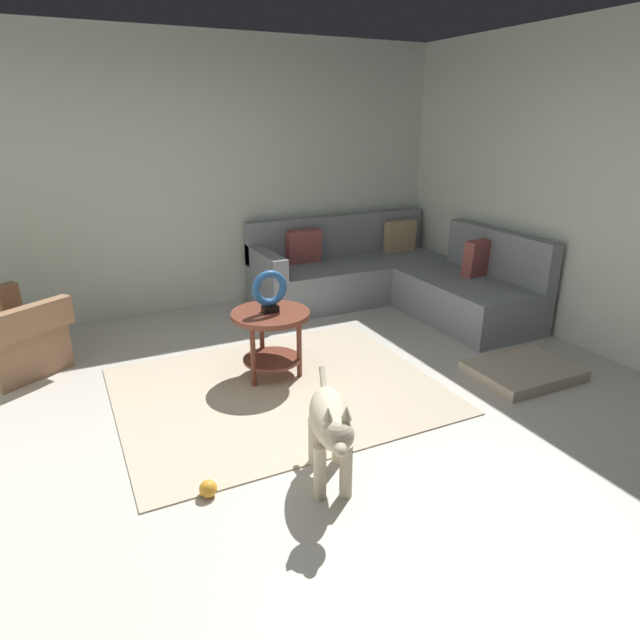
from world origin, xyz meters
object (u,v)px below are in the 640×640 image
dog_bed_mat (523,371)px  side_table (271,327)px  dog (331,425)px  torus_sculpture (270,290)px  armchair (5,335)px  dog_toy_ball (208,489)px  sectional_couch (392,279)px

dog_bed_mat → side_table: bearing=154.1°
dog → torus_sculpture: bearing=-78.1°
dog_bed_mat → dog: (-1.98, -0.53, 0.33)m
armchair → torus_sculpture: 2.12m
dog_bed_mat → dog_toy_ball: dog_toy_ball is taller
armchair → dog_bed_mat: size_ratio=1.25×
side_table → dog_bed_mat: size_ratio=0.75×
armchair → dog_toy_ball: (1.01, -2.17, -0.27)m
torus_sculpture → dog: size_ratio=0.40×
sectional_couch → side_table: 2.09m
dog_toy_ball → side_table: bearing=55.2°
torus_sculpture → dog_bed_mat: 2.09m
sectional_couch → side_table: size_ratio=3.75×
dog_bed_mat → armchair: bearing=153.2°
torus_sculpture → side_table: bearing=90.0°
armchair → dog_bed_mat: (3.63, -1.83, -0.28)m
torus_sculpture → dog: torus_sculpture is taller
armchair → dog: armchair is taller
dog_bed_mat → dog_toy_ball: (-2.62, -0.34, 0.00)m
sectional_couch → torus_sculpture: bearing=-149.2°
armchair → torus_sculpture: (1.85, -0.96, 0.39)m
side_table → dog_toy_ball: side_table is taller
sectional_couch → dog_toy_ball: (-2.63, -2.28, -0.24)m
sectional_couch → dog_bed_mat: 1.95m
torus_sculpture → dog_toy_ball: 1.61m
dog → side_table: bearing=-78.1°
side_table → dog: dog is taller
armchair → torus_sculpture: bearing=29.5°
dog_bed_mat → dog_toy_ball: 2.64m
side_table → dog_toy_ball: size_ratio=6.17×
torus_sculpture → dog_toy_ball: torus_sculpture is taller
sectional_couch → dog_bed_mat: sectional_couch is taller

